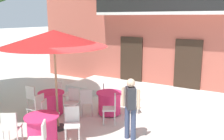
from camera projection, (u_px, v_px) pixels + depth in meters
ground_plane at (71, 126)px, 7.50m from camera, size 120.00×120.00×0.00m
building_facade at (174, 5)px, 12.21m from camera, size 13.00×5.09×7.50m
entrance_step_platform at (148, 93)px, 10.34m from camera, size 6.86×2.24×0.25m
cafe_table_near_tree at (52, 103)px, 8.34m from camera, size 0.86×0.86×0.76m
cafe_chair_near_tree_0 at (73, 100)px, 8.15m from camera, size 0.47×0.47×0.91m
cafe_chair_near_tree_1 at (62, 92)px, 9.03m from camera, size 0.46×0.46×0.91m
cafe_chair_near_tree_2 at (33, 96)px, 8.59m from camera, size 0.42×0.42×0.91m
cafe_chair_near_tree_3 at (37, 106)px, 7.62m from camera, size 0.43×0.43×0.91m
cafe_table_middle at (42, 129)px, 6.36m from camera, size 0.86×0.86×0.76m
cafe_chair_middle_0 at (72, 122)px, 6.50m from camera, size 0.56×0.56×0.91m
cafe_chair_middle_1 at (48, 113)px, 7.07m from camera, size 0.54×0.54×0.91m
cafe_chair_middle_2 at (11, 126)px, 6.24m from camera, size 0.55×0.55×0.91m
cafe_chair_middle_3 at (40, 138)px, 5.61m from camera, size 0.56×0.56×0.91m
cafe_table_front at (109, 103)px, 8.33m from camera, size 0.86×0.86×0.76m
cafe_chair_front_0 at (106, 92)px, 9.03m from camera, size 0.55×0.55×0.91m
cafe_chair_front_1 at (87, 100)px, 8.19m from camera, size 0.56×0.56×0.91m
cafe_chair_front_2 at (112, 107)px, 7.57m from camera, size 0.55×0.55×0.91m
cafe_chair_front_3 at (131, 97)px, 8.48m from camera, size 0.56×0.56×0.91m
cafe_umbrella at (54, 39)px, 6.76m from camera, size 2.90×2.90×2.85m
pedestrian_near_entrance at (131, 105)px, 6.53m from camera, size 0.53×0.40×1.65m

